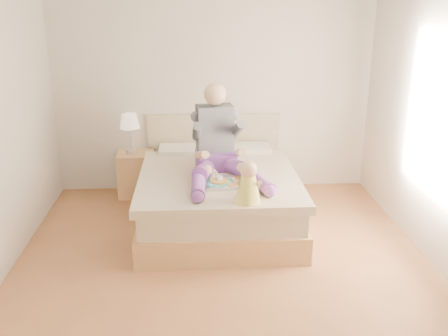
{
  "coord_description": "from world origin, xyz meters",
  "views": [
    {
      "loc": [
        -0.24,
        -4.16,
        2.45
      ],
      "look_at": [
        0.05,
        0.67,
        0.76
      ],
      "focal_mm": 40.0,
      "sensor_mm": 36.0,
      "label": 1
    }
  ],
  "objects": [
    {
      "name": "nightstand",
      "position": [
        -1.0,
        1.88,
        0.28
      ],
      "size": [
        0.47,
        0.42,
        0.56
      ],
      "rotation": [
        0.0,
        0.0,
        0.03
      ],
      "color": "#AB7F4F",
      "rests_on": "ground"
    },
    {
      "name": "bed",
      "position": [
        0.0,
        1.08,
        0.32
      ],
      "size": [
        1.7,
        2.18,
        1.0
      ],
      "color": "#AB7F4F",
      "rests_on": "ground"
    },
    {
      "name": "tray",
      "position": [
        0.09,
        0.6,
        0.64
      ],
      "size": [
        0.49,
        0.39,
        0.14
      ],
      "rotation": [
        0.0,
        0.0,
        0.04
      ],
      "color": "silver",
      "rests_on": "bed"
    },
    {
      "name": "lamp",
      "position": [
        -1.05,
        1.9,
        0.94
      ],
      "size": [
        0.24,
        0.24,
        0.5
      ],
      "color": "silver",
      "rests_on": "nightstand"
    },
    {
      "name": "baby",
      "position": [
        0.24,
        0.12,
        0.78
      ],
      "size": [
        0.27,
        0.37,
        0.41
      ],
      "rotation": [
        0.0,
        0.0,
        -0.24
      ],
      "color": "#F2ED4C",
      "rests_on": "bed"
    },
    {
      "name": "room",
      "position": [
        0.08,
        0.01,
        1.51
      ],
      "size": [
        4.02,
        4.22,
        2.71
      ],
      "color": "brown",
      "rests_on": "ground"
    },
    {
      "name": "adult",
      "position": [
        0.0,
        0.94,
        0.9
      ],
      "size": [
        0.82,
        1.23,
        0.98
      ],
      "rotation": [
        0.0,
        0.0,
        0.14
      ],
      "color": "#713A93",
      "rests_on": "bed"
    }
  ]
}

